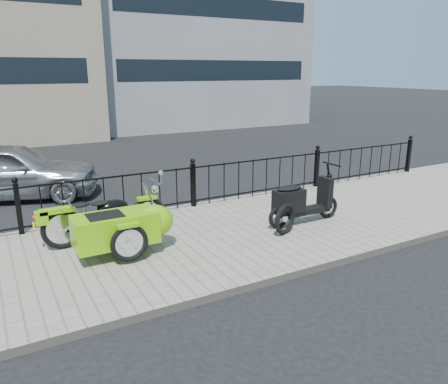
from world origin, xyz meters
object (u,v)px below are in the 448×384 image
motorcycle_sidecar (124,224)px  sedan_car (10,171)px  scooter (300,202)px  spare_tire (285,219)px

motorcycle_sidecar → sedan_car: size_ratio=0.56×
scooter → sedan_car: size_ratio=0.42×
spare_tire → sedan_car: (-4.16, 5.43, 0.28)m
spare_tire → sedan_car: size_ratio=0.15×
sedan_car → spare_tire: bearing=-124.3°
spare_tire → sedan_car: bearing=127.5°
scooter → spare_tire: size_ratio=2.87×
motorcycle_sidecar → spare_tire: size_ratio=3.88×
motorcycle_sidecar → spare_tire: bearing=-13.5°
scooter → spare_tire: scooter is taller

